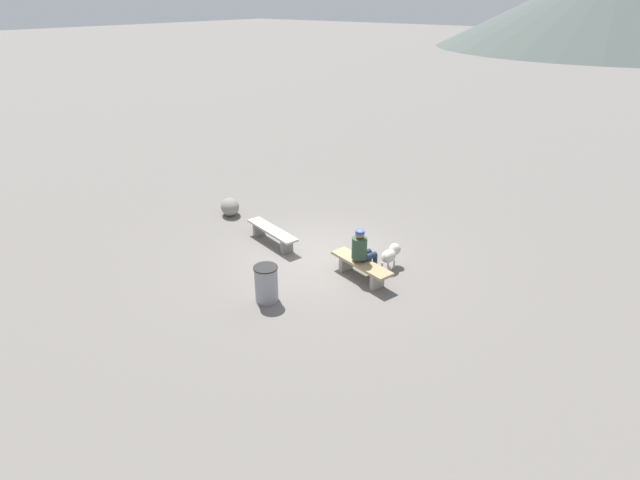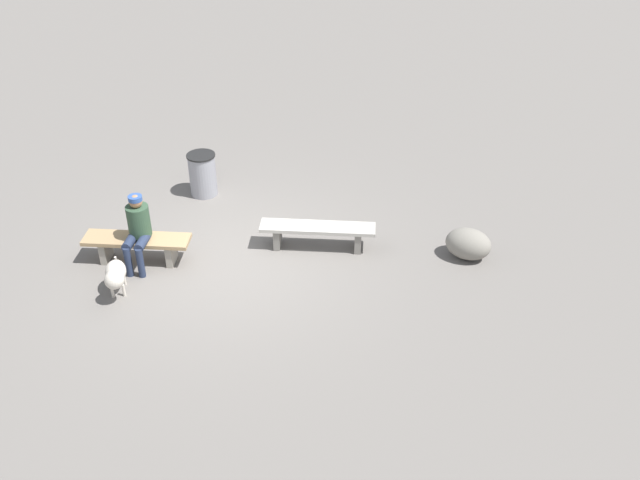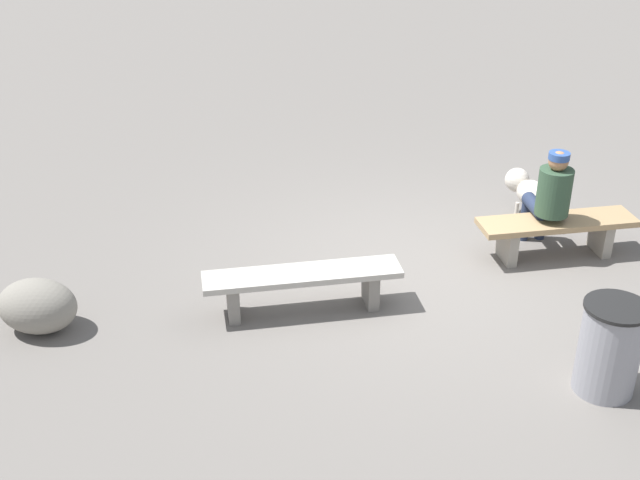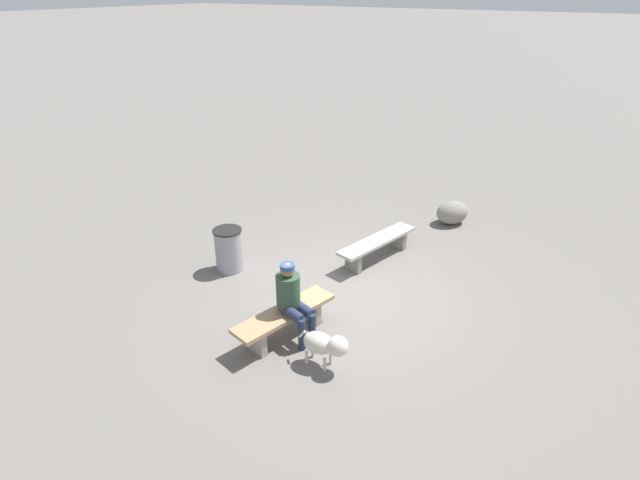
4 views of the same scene
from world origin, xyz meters
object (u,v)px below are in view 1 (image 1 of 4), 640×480
Objects in this scene: trash_bin at (266,284)px; bench_left at (272,233)px; dog at (391,254)px; bench_right at (361,266)px; boulder at (230,207)px; seated_person at (362,249)px.

bench_left is at bearing 130.79° from trash_bin.
dog is 0.94× the size of trash_bin.
bench_right reaches higher than bench_left.
boulder is at bearing -174.64° from bench_right.
dog is (0.26, 0.88, 0.05)m from bench_right.
trash_bin reaches higher than bench_right.
seated_person is 2.39m from trash_bin.
dog reaches higher than boulder.
bench_right is 0.92m from dog.
dog is at bearing 27.51° from bench_left.
seated_person is at bearing 13.82° from bench_left.
seated_person is at bearing 154.86° from dog.
trash_bin is at bearing -99.37° from seated_person.
bench_left is 2.45m from boulder.
boulder is (-5.52, -0.15, -0.12)m from dog.
bench_left is at bearing -168.20° from bench_right.
seated_person is 1.64× the size of boulder.
boulder is at bearing 177.71° from bench_left.
boulder is at bearing -170.93° from seated_person.
bench_right is 0.40m from seated_person.
boulder is (-5.20, 0.63, -0.45)m from seated_person.
trash_bin is (1.83, -2.12, 0.10)m from bench_left.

